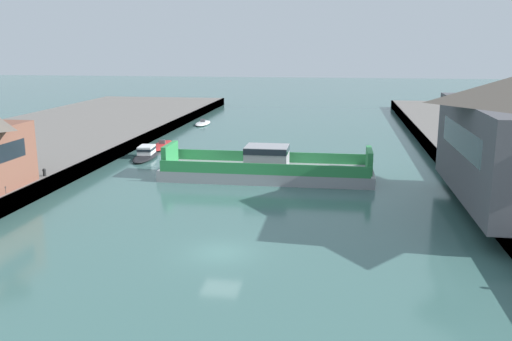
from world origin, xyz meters
The scene contains 9 objects.
ground_plane centered at (0.00, 0.00, 0.00)m, with size 400.00×400.00×0.00m, color #3D6660.
chain_ferry centered at (0.33, 20.78, 1.04)m, with size 21.17×6.26×3.37m.
moored_boat_near_left centered at (-15.50, 58.03, 0.22)m, with size 2.52×6.80×0.92m.
moored_boat_near_right centered at (-15.64, 36.24, 0.25)m, with size 3.03×8.09×0.98m.
moored_boat_mid_left centered at (-15.32, 29.04, 0.53)m, with size 2.98×7.65×1.43m.
bollard_left_aft centered at (-19.14, 6.39, 1.89)m, with size 0.32×0.32×0.71m.
bollard_right_aft centered at (19.14, 7.25, 1.89)m, with size 0.32×0.32×0.71m.
bollard_left_far centered at (-19.14, 12.68, 1.89)m, with size 0.32×0.32×0.71m.
bollard_right_far centered at (19.14, 11.85, 1.89)m, with size 0.32×0.32×0.71m.
Camera 1 is at (7.32, -33.28, 13.21)m, focal length 38.94 mm.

